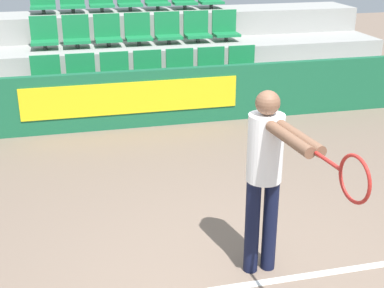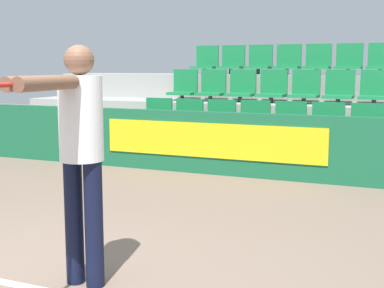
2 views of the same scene
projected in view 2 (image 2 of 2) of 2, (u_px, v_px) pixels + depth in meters
barrier_wall at (237, 144)px, 7.57m from camera, size 9.70×0.14×0.91m
bleacher_tier_front at (251, 153)px, 8.17m from camera, size 9.30×1.09×0.47m
bleacher_tier_middle at (270, 130)px, 9.13m from camera, size 9.30×1.09×0.94m
bleacher_tier_back at (285, 112)px, 10.09m from camera, size 9.30×1.09×1.41m
stadium_chair_0 at (157, 118)px, 8.87m from camera, size 0.47×0.37×0.56m
stadium_chair_1 at (188, 120)px, 8.66m from camera, size 0.47×0.37×0.56m
stadium_chair_2 at (220, 121)px, 8.44m from camera, size 0.47×0.37×0.56m
stadium_chair_3 at (254, 122)px, 8.22m from camera, size 0.47×0.37×0.56m
stadium_chair_4 at (289, 124)px, 8.00m from camera, size 0.47×0.37×0.56m
stadium_chair_5 at (327, 125)px, 7.79m from camera, size 0.47×0.37×0.56m
stadium_chair_6 at (367, 127)px, 7.57m from camera, size 0.47×0.37×0.56m
stadium_chair_7 at (184, 88)px, 9.80m from camera, size 0.47×0.37×0.56m
stadium_chair_8 at (212, 88)px, 9.58m from camera, size 0.47×0.37×0.56m
stadium_chair_9 at (241, 89)px, 9.36m from camera, size 0.47×0.37×0.56m
stadium_chair_10 at (272, 89)px, 9.15m from camera, size 0.47×0.37×0.56m
stadium_chair_11 at (305, 90)px, 8.93m from camera, size 0.47×0.37×0.56m
stadium_chair_12 at (339, 90)px, 8.71m from camera, size 0.47×0.37×0.56m
stadium_chair_13 at (375, 91)px, 8.50m from camera, size 0.47×0.37×0.56m
stadium_chair_14 at (206, 62)px, 10.72m from camera, size 0.47×0.37×0.56m
stadium_chair_15 at (232, 62)px, 10.51m from camera, size 0.47×0.37×0.56m
stadium_chair_16 at (259, 62)px, 10.29m from camera, size 0.47×0.37×0.56m
stadium_chair_17 at (288, 62)px, 10.07m from camera, size 0.47×0.37×0.56m
stadium_chair_18 at (318, 62)px, 9.86m from camera, size 0.47×0.37×0.56m
stadium_chair_19 at (349, 62)px, 9.64m from camera, size 0.47×0.37×0.56m
stadium_chair_20 at (381, 62)px, 9.42m from camera, size 0.47×0.37×0.56m
tennis_player at (76, 142)px, 3.62m from camera, size 0.31×1.51×1.69m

